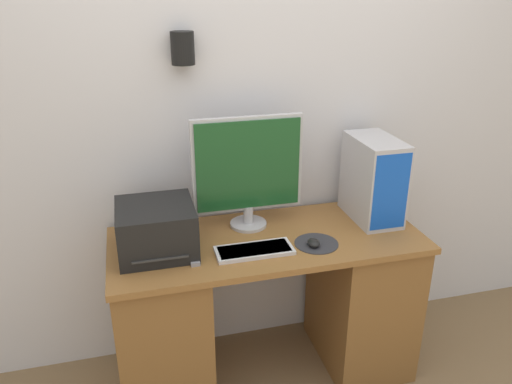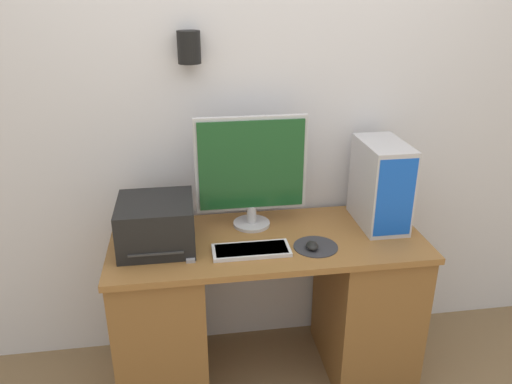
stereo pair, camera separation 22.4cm
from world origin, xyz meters
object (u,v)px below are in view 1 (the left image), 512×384
object	(u,v)px
keyboard	(254,250)
remote_control	(193,256)
mouse	(314,243)
computer_tower	(373,179)
printer	(156,229)
monitor	(248,169)

from	to	relation	value
keyboard	remote_control	bearing A→B (deg)	175.91
mouse	computer_tower	bearing A→B (deg)	29.10
mouse	printer	size ratio (longest dim) A/B	0.22
monitor	remote_control	distance (m)	0.49
monitor	printer	world-z (taller)	monitor
keyboard	printer	distance (m)	0.44
computer_tower	printer	xyz separation A→B (m)	(-1.08, -0.07, -0.10)
computer_tower	remote_control	xyz separation A→B (m)	(-0.93, -0.18, -0.20)
computer_tower	remote_control	size ratio (longest dim) A/B	2.73
printer	remote_control	xyz separation A→B (m)	(0.14, -0.11, -0.10)
mouse	computer_tower	xyz separation A→B (m)	(0.39, 0.22, 0.19)
printer	remote_control	bearing A→B (deg)	-36.80
mouse	remote_control	xyz separation A→B (m)	(-0.54, 0.04, -0.01)
monitor	mouse	distance (m)	0.46
monitor	keyboard	xyz separation A→B (m)	(-0.04, -0.27, -0.29)
computer_tower	remote_control	distance (m)	0.97
remote_control	mouse	bearing A→B (deg)	-4.06
printer	remote_control	distance (m)	0.21
printer	computer_tower	bearing A→B (deg)	3.77
keyboard	printer	world-z (taller)	printer
computer_tower	monitor	bearing A→B (deg)	173.40
monitor	computer_tower	world-z (taller)	monitor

